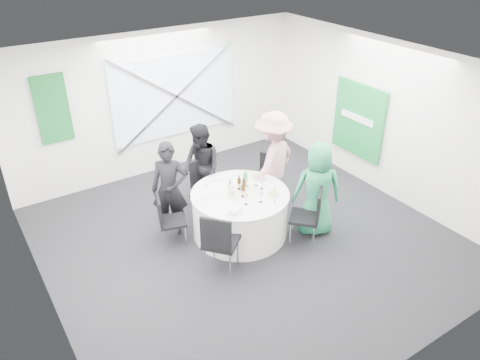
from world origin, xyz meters
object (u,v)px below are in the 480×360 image
banquet_table (240,213)px  person_woman_green (317,189)px  chair_back (204,181)px  person_man_back (201,167)px  green_water_bottle (245,180)px  clear_water_bottle (232,191)px  chair_back_right (267,173)px  chair_front_left (219,240)px  person_man_back_left (170,189)px  person_woman_pink (273,162)px  chair_back_left (167,217)px  chair_front_right (310,213)px

banquet_table → person_woman_green: size_ratio=0.99×
chair_back → person_man_back: size_ratio=0.58×
chair_back → green_water_bottle: size_ratio=2.94×
chair_back → clear_water_bottle: bearing=-99.2°
chair_back_right → chair_front_left: bearing=-86.8°
person_man_back_left → green_water_bottle: (1.07, -0.54, 0.09)m
chair_back_right → person_woman_pink: (-0.11, -0.29, 0.40)m
banquet_table → chair_back_right: chair_back_right is taller
person_man_back_left → chair_back: bearing=60.3°
chair_back_left → person_woman_pink: 2.07m
person_woman_green → person_man_back: bearing=-25.9°
person_man_back_left → person_man_back: size_ratio=1.03×
person_woman_green → chair_front_left: bearing=32.0°
chair_back → banquet_table: bearing=-90.0°
green_water_bottle → banquet_table: bearing=-146.1°
person_man_back_left → green_water_bottle: person_man_back_left is taller
chair_front_left → person_man_back: bearing=-62.3°
chair_back_right → green_water_bottle: 1.10m
chair_back_left → person_woman_pink: size_ratio=0.49×
chair_front_left → green_water_bottle: bearing=-91.1°
chair_back_left → person_woman_green: (2.17, -0.97, 0.28)m
chair_back_left → person_man_back_left: bearing=-17.0°
person_woman_pink → person_woman_green: 1.02m
chair_back → chair_front_right: 2.03m
chair_front_right → person_man_back: 2.10m
chair_back_right → chair_front_left: chair_front_left is taller
chair_back → chair_back_left: 1.21m
chair_back_left → chair_front_right: size_ratio=0.90×
banquet_table → person_man_back: person_man_back is taller
person_man_back_left → clear_water_bottle: person_man_back_left is taller
chair_back_right → green_water_bottle: bearing=-90.1°
banquet_table → person_woman_green: (1.06, -0.61, 0.41)m
chair_front_right → person_woman_pink: bearing=-140.6°
green_water_bottle → person_man_back: bearing=105.5°
chair_back → person_man_back_left: (-0.80, -0.35, 0.27)m
chair_back_right → chair_front_left: 2.29m
person_man_back → clear_water_bottle: size_ratio=5.71×
person_woman_green → person_woman_pink: bearing=-52.3°
person_man_back_left → clear_water_bottle: (0.73, -0.68, 0.07)m
green_water_bottle → clear_water_bottle: green_water_bottle is taller
chair_back_left → chair_back_right: 2.17m
person_man_back_left → person_woman_pink: person_woman_pink is taller
chair_front_right → person_woman_green: person_woman_green is taller
chair_back_left → person_man_back: size_ratio=0.57×
banquet_table → person_woman_pink: size_ratio=0.87×
chair_back → chair_back_right: 1.18m
chair_front_right → chair_back_left: bearing=-75.2°
banquet_table → person_woman_green: person_woman_green is taller
banquet_table → chair_back: bearing=95.3°
chair_back_right → person_man_back_left: 1.96m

